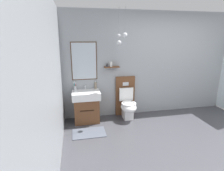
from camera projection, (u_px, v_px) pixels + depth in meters
The scene contains 9 objects.
ground_plane at pixel (212, 153), 3.24m from camera, with size 6.66×5.15×0.10m, color #3D3D42.
wall_back at pixel (165, 63), 4.70m from camera, with size 5.46×0.62×2.55m.
wall_left at pixel (48, 90), 2.37m from camera, with size 0.12×3.95×2.55m, color #999EA3.
bath_mat at pixel (89, 133), 3.80m from camera, with size 0.68×0.44×0.01m, color #474C56.
vanity_sink_left at pixel (86, 106), 4.27m from camera, with size 0.64×0.51×0.73m.
tap_on_left_sink at pixel (85, 86), 4.33m from camera, with size 0.03×0.13×0.11m.
toilet at pixel (127, 103), 4.48m from camera, with size 0.48×0.63×1.00m.
toothbrush_cup at pixel (75, 88), 4.28m from camera, with size 0.07×0.07×0.20m.
soap_dispenser at pixel (96, 85), 4.38m from camera, with size 0.06×0.06×0.20m.
Camera 1 is at (-2.31, -2.39, 1.95)m, focal length 29.13 mm.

